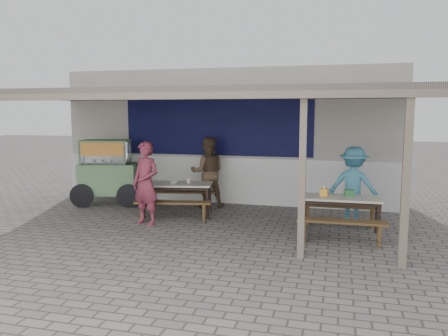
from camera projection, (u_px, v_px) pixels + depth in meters
name	position (u px, v px, depth m)	size (l,w,h in m)	color
ground	(185.00, 232.00, 8.68)	(60.00, 60.00, 0.00)	slate
back_wall	(229.00, 136.00, 11.89)	(9.00, 1.28, 3.50)	#BDB6AA
warung_roof	(199.00, 96.00, 9.18)	(9.00, 4.21, 2.81)	#635A55
table_left	(177.00, 186.00, 10.06)	(1.68, 1.04, 0.75)	beige
bench_left_street	(173.00, 206.00, 9.48)	(1.68, 0.60, 0.45)	brown
bench_left_wall	(182.00, 195.00, 10.72)	(1.68, 0.60, 0.45)	brown
table_right	(341.00, 201.00, 8.43)	(1.51, 0.70, 0.75)	beige
bench_right_street	(341.00, 226.00, 7.84)	(1.61, 0.32, 0.45)	brown
bench_right_wall	(339.00, 210.00, 9.12)	(1.61, 0.32, 0.45)	brown
vendor_cart	(108.00, 170.00, 11.20)	(1.98, 1.19, 1.67)	#6C9261
patron_street_side	(146.00, 183.00, 9.19)	(0.65, 0.42, 1.77)	maroon
patron_wall_side	(208.00, 172.00, 10.91)	(0.86, 0.67, 1.76)	brown
patron_right_table	(353.00, 186.00, 9.25)	(1.07, 0.62, 1.66)	teal
tissue_box	(324.00, 192.00, 8.55)	(0.14, 0.14, 0.14)	yellow
donation_box	(349.00, 193.00, 8.48)	(0.19, 0.12, 0.12)	#306D39
condiment_jar	(188.00, 180.00, 10.13)	(0.09, 0.09, 0.10)	silver
condiment_bowl	(174.00, 182.00, 10.00)	(0.21, 0.21, 0.05)	white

